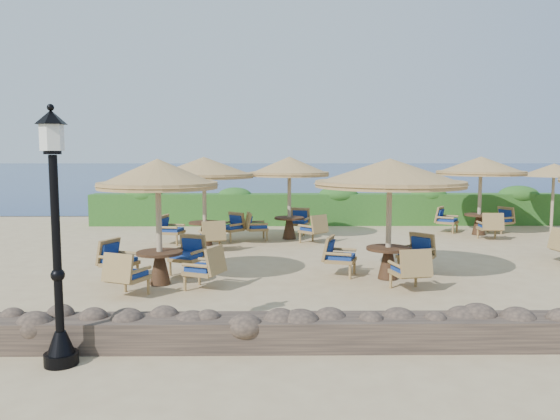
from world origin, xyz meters
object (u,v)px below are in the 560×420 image
(cafe_set_1, at_px, (390,188))
(cafe_set_4, at_px, (289,182))
(extra_parasol, at_px, (554,170))
(cafe_set_0, at_px, (158,202))
(cafe_set_5, at_px, (481,178))
(lamp_post, at_px, (57,248))
(cafe_set_3, at_px, (204,181))

(cafe_set_1, bearing_deg, cafe_set_4, 109.68)
(extra_parasol, distance_m, cafe_set_0, 14.39)
(cafe_set_1, relative_size, cafe_set_5, 1.12)
(lamp_post, distance_m, extra_parasol, 17.41)
(extra_parasol, xyz_separation_m, cafe_set_3, (-11.87, -2.69, -0.22))
(lamp_post, height_order, cafe_set_0, lamp_post)
(cafe_set_0, bearing_deg, cafe_set_5, 36.43)
(cafe_set_3, bearing_deg, cafe_set_4, 24.35)
(cafe_set_0, height_order, cafe_set_4, same)
(cafe_set_1, distance_m, cafe_set_5, 7.84)
(cafe_set_1, relative_size, cafe_set_4, 1.21)
(cafe_set_3, relative_size, cafe_set_5, 1.01)
(extra_parasol, bearing_deg, lamp_post, -136.40)
(lamp_post, relative_size, cafe_set_5, 1.12)
(cafe_set_0, xyz_separation_m, cafe_set_3, (0.33, 4.93, 0.21))
(lamp_post, distance_m, cafe_set_4, 10.99)
(cafe_set_0, distance_m, cafe_set_4, 6.75)
(cafe_set_1, height_order, cafe_set_5, same)
(extra_parasol, height_order, cafe_set_0, cafe_set_0)
(extra_parasol, relative_size, cafe_set_4, 0.88)
(cafe_set_5, bearing_deg, lamp_post, -130.82)
(cafe_set_0, xyz_separation_m, cafe_set_1, (4.92, 0.46, 0.26))
(cafe_set_3, distance_m, cafe_set_5, 9.25)
(cafe_set_5, bearing_deg, cafe_set_3, -167.61)
(cafe_set_3, bearing_deg, cafe_set_1, -44.24)
(extra_parasol, bearing_deg, cafe_set_5, -166.09)
(cafe_set_5, bearing_deg, cafe_set_0, -143.57)
(lamp_post, xyz_separation_m, cafe_set_0, (0.39, 4.38, 0.19))
(extra_parasol, bearing_deg, cafe_set_1, -135.49)
(cafe_set_3, height_order, cafe_set_4, same)
(cafe_set_4, distance_m, cafe_set_5, 6.51)
(cafe_set_3, xyz_separation_m, cafe_set_4, (2.57, 1.17, -0.09))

